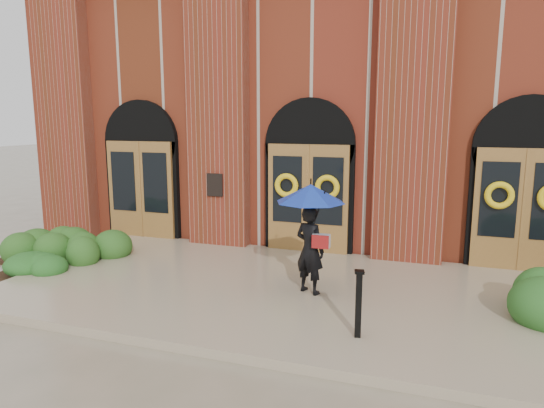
% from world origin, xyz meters
% --- Properties ---
extents(ground, '(90.00, 90.00, 0.00)m').
position_xyz_m(ground, '(0.00, 0.00, 0.00)').
color(ground, gray).
rests_on(ground, ground).
extents(landing, '(10.00, 5.30, 0.15)m').
position_xyz_m(landing, '(0.00, 0.15, 0.07)').
color(landing, gray).
rests_on(landing, ground).
extents(church_building, '(16.20, 12.53, 7.00)m').
position_xyz_m(church_building, '(0.00, 8.78, 3.50)').
color(church_building, maroon).
rests_on(church_building, ground).
extents(man_with_umbrella, '(1.60, 1.60, 1.96)m').
position_xyz_m(man_with_umbrella, '(0.75, 0.04, 1.52)').
color(man_with_umbrella, black).
rests_on(man_with_umbrella, landing).
extents(metal_post, '(0.16, 0.16, 0.99)m').
position_xyz_m(metal_post, '(1.85, -1.48, 0.67)').
color(metal_post, black).
rests_on(metal_post, landing).
extents(hedge_wall_left, '(2.72, 1.09, 0.70)m').
position_xyz_m(hedge_wall_left, '(-5.20, 0.50, 0.35)').
color(hedge_wall_left, '#264F1A').
rests_on(hedge_wall_left, ground).
extents(hedge_front_left, '(1.31, 1.13, 0.46)m').
position_xyz_m(hedge_front_left, '(-5.10, -0.66, 0.23)').
color(hedge_front_left, '#20521C').
rests_on(hedge_front_left, ground).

